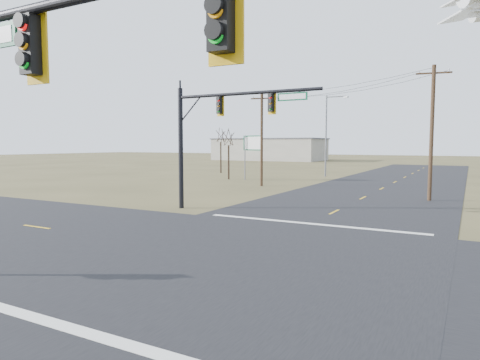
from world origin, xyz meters
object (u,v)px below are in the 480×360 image
mast_arm_far (217,122)px  utility_pole_near (432,131)px  streetlight_c (328,131)px  utility_pole_far (262,138)px  bare_tree_b (221,135)px  mast_arm_near (243,67)px  bare_tree_a (229,137)px  highway_sign (253,148)px

mast_arm_far → utility_pole_near: (11.38, 11.81, -0.44)m
utility_pole_near → streetlight_c: (-13.88, 19.74, 0.70)m
utility_pole_far → bare_tree_b: utility_pole_far is taller
mast_arm_near → utility_pole_far: 37.48m
utility_pole_near → bare_tree_b: 35.58m
streetlight_c → bare_tree_a: 13.48m
mast_arm_far → utility_pole_far: bearing=117.3°
highway_sign → mast_arm_far: bearing=-56.7°
utility_pole_far → highway_sign: (-3.93, 5.83, -1.11)m
utility_pole_far → bare_tree_a: size_ratio=1.46×
mast_arm_far → mast_arm_near: bearing=-46.3°
bare_tree_b → utility_pole_far: bearing=-47.3°
mast_arm_near → mast_arm_far: bearing=120.6°
bare_tree_b → mast_arm_near: bearing=-58.7°
highway_sign → bare_tree_b: bearing=149.1°
mast_arm_near → bare_tree_b: bearing=119.5°
streetlight_c → bare_tree_b: size_ratio=1.50×
utility_pole_far → bare_tree_a: utility_pole_far is taller
utility_pole_near → mast_arm_far: bearing=-133.9°
mast_arm_near → mast_arm_far: mast_arm_far is taller
mast_arm_far → bare_tree_b: bearing=132.0°
highway_sign → bare_tree_b: 13.64m
utility_pole_far → highway_sign: bearing=124.0°
utility_pole_far → bare_tree_a: bearing=141.6°
bare_tree_a → streetlight_c: bearing=46.8°
mast_arm_near → highway_sign: mast_arm_near is taller
mast_arm_far → streetlight_c: bearing=105.8°
mast_arm_far → bare_tree_b: (-18.47, 31.16, -0.02)m
utility_pole_far → streetlight_c: 15.59m
mast_arm_far → streetlight_c: (-2.50, 31.55, 0.26)m
mast_arm_far → highway_sign: mast_arm_far is taller
mast_arm_far → bare_tree_a: bearing=129.6°
mast_arm_near → bare_tree_b: size_ratio=1.49×
streetlight_c → mast_arm_near: bearing=-54.9°
bare_tree_a → mast_arm_far: bearing=-61.7°
mast_arm_far → highway_sign: (-8.57, 21.97, -1.86)m
mast_arm_far → utility_pole_near: 16.41m
streetlight_c → bare_tree_b: 15.98m
mast_arm_far → bare_tree_b: mast_arm_far is taller
streetlight_c → bare_tree_a: streetlight_c is taller
mast_arm_near → bare_tree_a: (-23.01, 39.53, -0.16)m
mast_arm_near → streetlight_c: streetlight_c is taller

